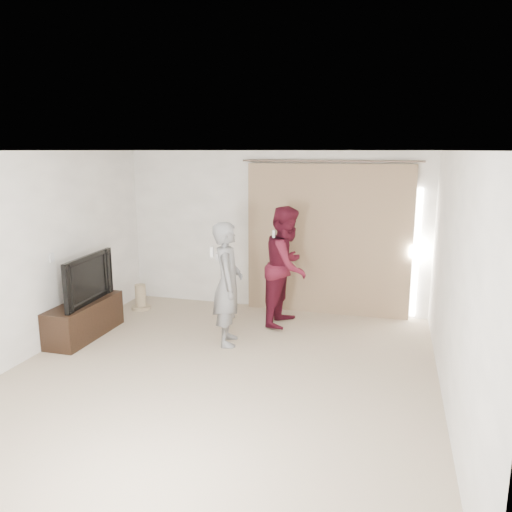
# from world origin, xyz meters

# --- Properties ---
(floor) EXTENTS (5.50, 5.50, 0.00)m
(floor) POSITION_xyz_m (0.00, 0.00, 0.00)
(floor) COLOR tan
(floor) RESTS_ON ground
(wall_back) EXTENTS (5.00, 0.04, 2.60)m
(wall_back) POSITION_xyz_m (0.00, 2.75, 1.30)
(wall_back) COLOR white
(wall_back) RESTS_ON ground
(wall_left) EXTENTS (0.04, 5.50, 2.60)m
(wall_left) POSITION_xyz_m (-2.50, -0.00, 1.30)
(wall_left) COLOR white
(wall_left) RESTS_ON ground
(ceiling) EXTENTS (5.00, 5.50, 0.01)m
(ceiling) POSITION_xyz_m (0.00, 0.00, 2.60)
(ceiling) COLOR white
(ceiling) RESTS_ON wall_back
(curtain) EXTENTS (2.80, 0.11, 2.46)m
(curtain) POSITION_xyz_m (0.91, 2.68, 1.20)
(curtain) COLOR #9F8461
(curtain) RESTS_ON ground
(tv_console) EXTENTS (0.46, 1.33, 0.51)m
(tv_console) POSITION_xyz_m (-2.27, 0.70, 0.25)
(tv_console) COLOR black
(tv_console) RESTS_ON ground
(tv) EXTENTS (0.21, 1.18, 0.68)m
(tv) POSITION_xyz_m (-2.27, 0.70, 0.85)
(tv) COLOR black
(tv) RESTS_ON tv_console
(scratching_post) EXTENTS (0.32, 0.32, 0.42)m
(scratching_post) POSITION_xyz_m (-2.10, 2.03, 0.17)
(scratching_post) COLOR tan
(scratching_post) RESTS_ON ground
(person_man) EXTENTS (0.55, 0.70, 1.68)m
(person_man) POSITION_xyz_m (-0.21, 1.00, 0.84)
(person_man) COLOR slate
(person_man) RESTS_ON ground
(person_woman) EXTENTS (0.79, 0.96, 1.80)m
(person_woman) POSITION_xyz_m (0.39, 2.00, 0.90)
(person_woman) COLOR #4F1120
(person_woman) RESTS_ON ground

